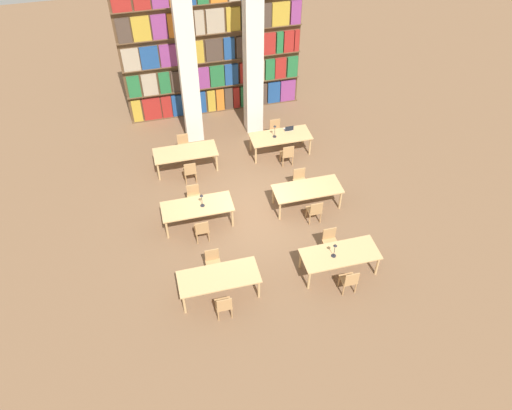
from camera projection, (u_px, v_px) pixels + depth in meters
name	position (u px, v px, depth m)	size (l,w,h in m)	color
ground_plane	(254.00, 214.00, 16.16)	(40.00, 40.00, 0.00)	brown
bookshelf_bank	(213.00, 49.00, 18.74)	(6.89, 0.35, 5.50)	brown
pillar_left	(188.00, 65.00, 17.16)	(0.62, 0.62, 6.00)	silver
pillar_center	(253.00, 57.00, 17.58)	(0.62, 0.62, 6.00)	silver
reading_table_0	(219.00, 278.00, 13.42)	(2.20, 0.93, 0.75)	tan
chair_0	(224.00, 305.00, 13.04)	(0.42, 0.40, 0.88)	tan
chair_1	(213.00, 262.00, 14.09)	(0.42, 0.40, 0.88)	tan
reading_table_1	(340.00, 255.00, 14.01)	(2.20, 0.93, 0.75)	tan
chair_2	(349.00, 280.00, 13.63)	(0.42, 0.40, 0.88)	tan
chair_3	(330.00, 241.00, 14.68)	(0.42, 0.40, 0.88)	tan
desk_lamp_0	(335.00, 248.00, 13.66)	(0.14, 0.14, 0.49)	#232328
reading_table_2	(197.00, 208.00, 15.40)	(2.20, 0.93, 0.75)	tan
chair_4	(202.00, 229.00, 15.01)	(0.42, 0.40, 0.88)	tan
chair_5	(194.00, 197.00, 16.06)	(0.42, 0.40, 0.88)	tan
desk_lamp_1	(202.00, 198.00, 15.14)	(0.14, 0.14, 0.48)	#232328
reading_table_3	(307.00, 190.00, 15.99)	(2.20, 0.93, 0.75)	tan
chair_6	(315.00, 210.00, 15.60)	(0.42, 0.40, 0.88)	tan
chair_7	(300.00, 180.00, 16.65)	(0.42, 0.40, 0.88)	tan
reading_table_4	(185.00, 153.00, 17.38)	(2.20, 0.93, 0.75)	tan
chair_8	(190.00, 171.00, 17.00)	(0.42, 0.40, 0.88)	tan
chair_9	(184.00, 145.00, 18.05)	(0.42, 0.40, 0.88)	tan
reading_table_5	(280.00, 137.00, 18.06)	(2.20, 0.93, 0.75)	tan
chair_10	(287.00, 154.00, 17.68)	(0.42, 0.40, 0.88)	tan
chair_11	(276.00, 130.00, 18.73)	(0.42, 0.40, 0.88)	tan
desk_lamp_2	(275.00, 129.00, 17.72)	(0.14, 0.14, 0.50)	#232328
laptop	(289.00, 129.00, 18.23)	(0.32, 0.22, 0.21)	silver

